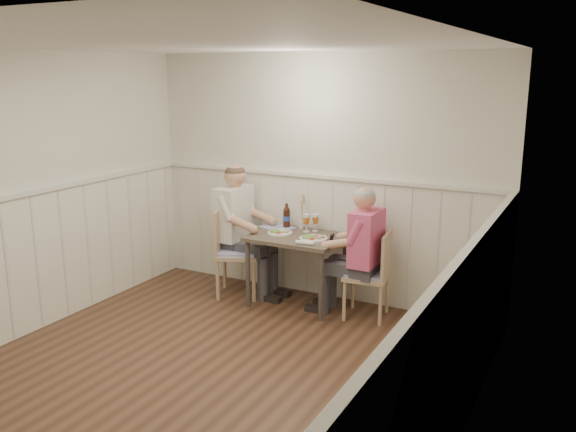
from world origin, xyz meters
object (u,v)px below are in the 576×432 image
at_px(chair_left, 233,249).
at_px(man_in_pink, 362,263).
at_px(chair_right, 372,272).
at_px(grass_vase, 301,213).
at_px(dining_table, 297,245).
at_px(beer_bottle, 287,217).
at_px(diner_cream, 237,238).

height_order(chair_left, man_in_pink, man_in_pink).
bearing_deg(chair_right, man_in_pink, -158.66).
relative_size(chair_left, grass_vase, 2.43).
relative_size(dining_table, chair_left, 0.97).
height_order(dining_table, beer_bottle, beer_bottle).
bearing_deg(dining_table, grass_vase, 107.75).
relative_size(man_in_pink, beer_bottle, 5.06).
bearing_deg(man_in_pink, beer_bottle, 164.93).
bearing_deg(chair_right, dining_table, -178.28).
xyz_separation_m(diner_cream, grass_vase, (0.67, 0.23, 0.32)).
relative_size(man_in_pink, grass_vase, 3.40).
height_order(man_in_pink, beer_bottle, man_in_pink).
height_order(dining_table, chair_right, chair_right).
xyz_separation_m(dining_table, man_in_pink, (0.72, -0.01, -0.08)).
relative_size(chair_right, man_in_pink, 0.65).
distance_m(chair_right, diner_cream, 1.59).
relative_size(diner_cream, grass_vase, 3.66).
distance_m(diner_cream, beer_bottle, 0.60).
height_order(chair_right, beer_bottle, beer_bottle).
bearing_deg(dining_table, chair_left, -174.43).
distance_m(beer_bottle, grass_vase, 0.18).
relative_size(chair_left, beer_bottle, 3.62).
bearing_deg(chair_right, grass_vase, 164.67).
relative_size(chair_left, diner_cream, 0.66).
bearing_deg(grass_vase, man_in_pink, -19.62).
relative_size(man_in_pink, diner_cream, 0.93).
distance_m(chair_left, beer_bottle, 0.68).
height_order(chair_right, grass_vase, grass_vase).
distance_m(dining_table, chair_left, 0.76).
distance_m(dining_table, beer_bottle, 0.42).
distance_m(diner_cream, grass_vase, 0.78).
relative_size(dining_table, chair_right, 1.06).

